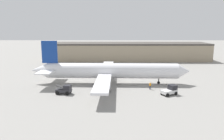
{
  "coord_description": "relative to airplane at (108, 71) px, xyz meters",
  "views": [
    {
      "loc": [
        0.45,
        -56.18,
        14.64
      ],
      "look_at": [
        0.0,
        0.0,
        3.67
      ],
      "focal_mm": 35.0,
      "sensor_mm": 36.0,
      "label": 1
    }
  ],
  "objects": [
    {
      "name": "belt_loader_truck",
      "position": [
        -9.59,
        -9.31,
        -2.41
      ],
      "size": [
        3.53,
        2.43,
        2.08
      ],
      "rotation": [
        0.0,
        0.0,
        -0.16
      ],
      "color": "#2D2D33",
      "rests_on": "ground_plane"
    },
    {
      "name": "ground_crew_worker",
      "position": [
        10.15,
        -5.42,
        -2.48
      ],
      "size": [
        0.39,
        0.39,
        1.75
      ],
      "rotation": [
        0.0,
        0.0,
        6.22
      ],
      "color": "#1E2338",
      "rests_on": "ground_plane"
    },
    {
      "name": "pushback_tug",
      "position": [
        13.88,
        -9.65,
        -2.41
      ],
      "size": [
        3.93,
        3.34,
        2.14
      ],
      "rotation": [
        0.0,
        0.0,
        0.5
      ],
      "color": "silver",
      "rests_on": "ground_plane"
    },
    {
      "name": "baggage_tug",
      "position": [
        -1.69,
        -6.15,
        -2.46
      ],
      "size": [
        3.34,
        3.18,
        2.09
      ],
      "rotation": [
        0.0,
        0.0,
        -0.57
      ],
      "color": "#B2B2B7",
      "rests_on": "ground_plane"
    },
    {
      "name": "airplane",
      "position": [
        0.0,
        0.0,
        0.0
      ],
      "size": [
        41.81,
        37.19,
        11.27
      ],
      "rotation": [
        0.0,
        0.0,
        -0.02
      ],
      "color": "white",
      "rests_on": "ground_plane"
    },
    {
      "name": "terminal_building",
      "position": [
        8.03,
        43.71,
        0.49
      ],
      "size": [
        71.43,
        15.32,
        7.8
      ],
      "color": "gray",
      "rests_on": "ground_plane"
    },
    {
      "name": "ground_plane",
      "position": [
        0.94,
        -0.02,
        -3.42
      ],
      "size": [
        400.0,
        400.0,
        0.0
      ],
      "primitive_type": "plane",
      "color": "gray"
    }
  ]
}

